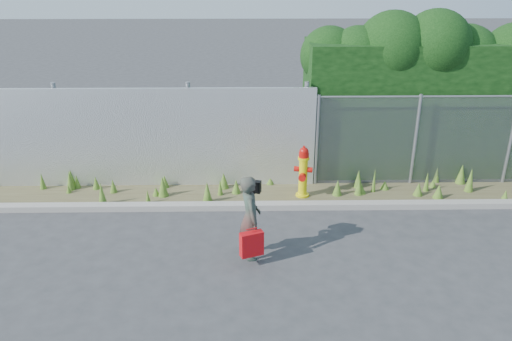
{
  "coord_description": "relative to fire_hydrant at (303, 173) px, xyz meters",
  "views": [
    {
      "loc": [
        -0.45,
        -7.22,
        4.57
      ],
      "look_at": [
        -0.3,
        1.4,
        1.0
      ],
      "focal_mm": 35.0,
      "sensor_mm": 36.0,
      "label": 1
    }
  ],
  "objects": [
    {
      "name": "hedge",
      "position": [
        3.79,
        1.64,
        1.47
      ],
      "size": [
        7.46,
        1.9,
        3.72
      ],
      "color": "black",
      "rests_on": "ground"
    },
    {
      "name": "weed_strip",
      "position": [
        -0.61,
        0.21,
        -0.41
      ],
      "size": [
        16.0,
        1.33,
        0.55
      ],
      "color": "brown",
      "rests_on": "ground"
    },
    {
      "name": "fire_hydrant",
      "position": [
        0.0,
        0.0,
        0.0
      ],
      "size": [
        0.38,
        0.34,
        1.14
      ],
      "rotation": [
        0.0,
        0.0,
        -0.22
      ],
      "color": "yellow",
      "rests_on": "ground"
    },
    {
      "name": "woman",
      "position": [
        -1.12,
        -2.3,
        0.18
      ],
      "size": [
        0.43,
        0.58,
        1.46
      ],
      "primitive_type": "imported",
      "rotation": [
        0.0,
        0.0,
        1.73
      ],
      "color": "#0F614D",
      "rests_on": "ground"
    },
    {
      "name": "black_shoulder_bag",
      "position": [
        -1.07,
        -2.05,
        0.62
      ],
      "size": [
        0.27,
        0.11,
        0.2
      ],
      "rotation": [
        0.0,
        0.0,
        -0.29
      ],
      "color": "black"
    },
    {
      "name": "red_tote_bag",
      "position": [
        -1.1,
        -2.59,
        -0.15
      ],
      "size": [
        0.38,
        0.14,
        0.5
      ],
      "rotation": [
        0.0,
        0.0,
        0.37
      ],
      "color": "#B70A15"
    },
    {
      "name": "curb",
      "position": [
        -0.7,
        -0.55,
        -0.49
      ],
      "size": [
        16.0,
        0.22,
        0.12
      ],
      "primitive_type": "cube",
      "color": "gray",
      "rests_on": "ground"
    },
    {
      "name": "ground",
      "position": [
        -0.7,
        -2.35,
        -0.55
      ],
      "size": [
        80.0,
        80.0,
        0.0
      ],
      "primitive_type": "plane",
      "color": "#363638",
      "rests_on": "ground"
    },
    {
      "name": "corrugated_fence",
      "position": [
        -3.95,
        0.66,
        0.55
      ],
      "size": [
        8.5,
        0.21,
        2.3
      ],
      "color": "silver",
      "rests_on": "ground"
    },
    {
      "name": "chainlink_fence",
      "position": [
        3.55,
        0.65,
        0.48
      ],
      "size": [
        6.5,
        0.07,
        2.05
      ],
      "color": "gray",
      "rests_on": "ground"
    }
  ]
}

